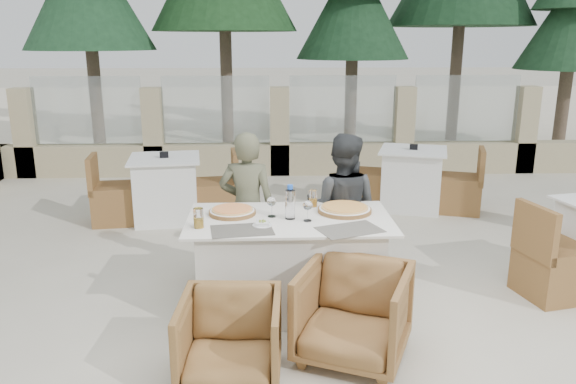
{
  "coord_description": "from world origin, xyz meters",
  "views": [
    {
      "loc": [
        -0.24,
        -4.11,
        2.12
      ],
      "look_at": [
        -0.05,
        0.37,
        0.9
      ],
      "focal_mm": 35.0,
      "sensor_mm": 36.0,
      "label": 1
    }
  ],
  "objects_px": {
    "bg_table_a": "(166,189)",
    "wine_glass_centre": "(272,206)",
    "pizza_right": "(345,209)",
    "dining_table": "(290,264)",
    "pizza_left": "(232,211)",
    "armchair_far_left": "(249,251)",
    "armchair_far_right": "(334,248)",
    "armchair_near_right": "(353,313)",
    "armchair_near_left": "(230,341)",
    "diner_left": "(247,208)",
    "olive_dish": "(262,223)",
    "water_bottle": "(290,202)",
    "beer_glass_left": "(199,218)",
    "bg_table_b": "(412,179)",
    "wine_glass_near": "(308,210)",
    "diner_right": "(342,209)",
    "beer_glass_right": "(313,198)"
  },
  "relations": [
    {
      "from": "bg_table_a",
      "to": "wine_glass_centre",
      "type": "bearing_deg",
      "value": -69.1
    },
    {
      "from": "armchair_far_left",
      "to": "diner_left",
      "type": "height_order",
      "value": "diner_left"
    },
    {
      "from": "armchair_far_right",
      "to": "diner_left",
      "type": "height_order",
      "value": "diner_left"
    },
    {
      "from": "diner_right",
      "to": "armchair_far_left",
      "type": "bearing_deg",
      "value": 18.01
    },
    {
      "from": "pizza_left",
      "to": "bg_table_b",
      "type": "height_order",
      "value": "pizza_left"
    },
    {
      "from": "pizza_right",
      "to": "wine_glass_centre",
      "type": "bearing_deg",
      "value": -170.15
    },
    {
      "from": "beer_glass_left",
      "to": "armchair_far_left",
      "type": "height_order",
      "value": "beer_glass_left"
    },
    {
      "from": "beer_glass_right",
      "to": "pizza_right",
      "type": "bearing_deg",
      "value": -34.39
    },
    {
      "from": "wine_glass_centre",
      "to": "pizza_left",
      "type": "bearing_deg",
      "value": 165.38
    },
    {
      "from": "armchair_far_right",
      "to": "armchair_near_right",
      "type": "bearing_deg",
      "value": 80.87
    },
    {
      "from": "water_bottle",
      "to": "wine_glass_centre",
      "type": "height_order",
      "value": "water_bottle"
    },
    {
      "from": "pizza_right",
      "to": "armchair_far_right",
      "type": "distance_m",
      "value": 0.7
    },
    {
      "from": "pizza_left",
      "to": "diner_left",
      "type": "relative_size",
      "value": 0.27
    },
    {
      "from": "armchair_near_left",
      "to": "diner_left",
      "type": "distance_m",
      "value": 1.63
    },
    {
      "from": "dining_table",
      "to": "diner_left",
      "type": "height_order",
      "value": "diner_left"
    },
    {
      "from": "olive_dish",
      "to": "armchair_far_left",
      "type": "bearing_deg",
      "value": 100.22
    },
    {
      "from": "diner_left",
      "to": "wine_glass_near",
      "type": "bearing_deg",
      "value": 134.86
    },
    {
      "from": "beer_glass_left",
      "to": "diner_left",
      "type": "bearing_deg",
      "value": 66.21
    },
    {
      "from": "pizza_right",
      "to": "armchair_far_right",
      "type": "xyz_separation_m",
      "value": [
        -0.02,
        0.47,
        -0.52
      ]
    },
    {
      "from": "wine_glass_near",
      "to": "bg_table_b",
      "type": "bearing_deg",
      "value": 61.09
    },
    {
      "from": "bg_table_a",
      "to": "pizza_right",
      "type": "bearing_deg",
      "value": -57.72
    },
    {
      "from": "pizza_right",
      "to": "bg_table_a",
      "type": "bearing_deg",
      "value": 129.25
    },
    {
      "from": "pizza_left",
      "to": "armchair_far_left",
      "type": "height_order",
      "value": "pizza_left"
    },
    {
      "from": "wine_glass_near",
      "to": "beer_glass_left",
      "type": "height_order",
      "value": "wine_glass_near"
    },
    {
      "from": "armchair_far_right",
      "to": "water_bottle",
      "type": "bearing_deg",
      "value": 48.02
    },
    {
      "from": "wine_glass_centre",
      "to": "beer_glass_left",
      "type": "distance_m",
      "value": 0.6
    },
    {
      "from": "pizza_right",
      "to": "wine_glass_centre",
      "type": "height_order",
      "value": "wine_glass_centre"
    },
    {
      "from": "armchair_far_left",
      "to": "bg_table_b",
      "type": "distance_m",
      "value": 3.02
    },
    {
      "from": "water_bottle",
      "to": "beer_glass_left",
      "type": "xyz_separation_m",
      "value": [
        -0.69,
        -0.19,
        -0.06
      ]
    },
    {
      "from": "pizza_right",
      "to": "dining_table",
      "type": "bearing_deg",
      "value": -162.43
    },
    {
      "from": "wine_glass_centre",
      "to": "bg_table_a",
      "type": "height_order",
      "value": "wine_glass_centre"
    },
    {
      "from": "armchair_far_right",
      "to": "bg_table_b",
      "type": "bearing_deg",
      "value": -128.2
    },
    {
      "from": "wine_glass_centre",
      "to": "bg_table_a",
      "type": "bearing_deg",
      "value": 117.87
    },
    {
      "from": "dining_table",
      "to": "diner_right",
      "type": "xyz_separation_m",
      "value": [
        0.49,
        0.54,
        0.29
      ]
    },
    {
      "from": "pizza_right",
      "to": "wine_glass_centre",
      "type": "xyz_separation_m",
      "value": [
        -0.59,
        -0.1,
        0.06
      ]
    },
    {
      "from": "diner_left",
      "to": "bg_table_b",
      "type": "xyz_separation_m",
      "value": [
        2.05,
        2.19,
        -0.3
      ]
    },
    {
      "from": "pizza_right",
      "to": "armchair_near_right",
      "type": "relative_size",
      "value": 0.6
    },
    {
      "from": "dining_table",
      "to": "wine_glass_centre",
      "type": "relative_size",
      "value": 8.7
    },
    {
      "from": "pizza_right",
      "to": "armchair_near_left",
      "type": "distance_m",
      "value": 1.54
    },
    {
      "from": "wine_glass_centre",
      "to": "armchair_far_right",
      "type": "distance_m",
      "value": 1.0
    },
    {
      "from": "beer_glass_right",
      "to": "bg_table_a",
      "type": "distance_m",
      "value": 2.65
    },
    {
      "from": "bg_table_a",
      "to": "diner_left",
      "type": "bearing_deg",
      "value": -67.46
    },
    {
      "from": "pizza_left",
      "to": "wine_glass_near",
      "type": "bearing_deg",
      "value": -18.97
    },
    {
      "from": "wine_glass_near",
      "to": "bg_table_a",
      "type": "xyz_separation_m",
      "value": [
        -1.51,
        2.46,
        -0.48
      ]
    },
    {
      "from": "wine_glass_centre",
      "to": "diner_right",
      "type": "height_order",
      "value": "diner_right"
    },
    {
      "from": "armchair_far_left",
      "to": "bg_table_a",
      "type": "height_order",
      "value": "bg_table_a"
    },
    {
      "from": "dining_table",
      "to": "armchair_near_left",
      "type": "distance_m",
      "value": 1.11
    },
    {
      "from": "diner_left",
      "to": "bg_table_b",
      "type": "bearing_deg",
      "value": -125.06
    },
    {
      "from": "bg_table_b",
      "to": "water_bottle",
      "type": "bearing_deg",
      "value": -104.16
    },
    {
      "from": "beer_glass_left",
      "to": "armchair_far_left",
      "type": "distance_m",
      "value": 0.98
    }
  ]
}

